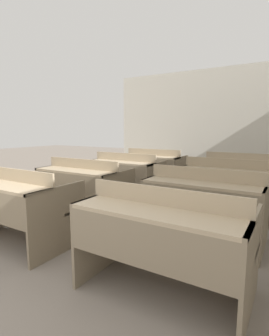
{
  "coord_description": "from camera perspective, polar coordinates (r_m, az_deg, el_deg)",
  "views": [
    {
      "loc": [
        1.84,
        -0.24,
        1.29
      ],
      "look_at": [
        -0.01,
        2.81,
        0.76
      ],
      "focal_mm": 28.0,
      "sensor_mm": 36.0,
      "label": 1
    }
  ],
  "objects": [
    {
      "name": "bench_second_left",
      "position": [
        3.97,
        -11.07,
        -3.67
      ],
      "size": [
        1.28,
        0.77,
        0.86
      ],
      "color": "#7A6A53",
      "rests_on": "ground_plane"
    },
    {
      "name": "wall_back",
      "position": [
        7.78,
        17.79,
        9.44
      ],
      "size": [
        6.3,
        0.06,
        2.97
      ],
      "color": "beige",
      "rests_on": "ground_plane"
    },
    {
      "name": "bench_third_right",
      "position": [
        4.18,
        19.48,
        -3.37
      ],
      "size": [
        1.28,
        0.77,
        0.86
      ],
      "color": "#7A6A53",
      "rests_on": "ground_plane"
    },
    {
      "name": "bench_back_right",
      "position": [
        5.25,
        22.05,
        -1.19
      ],
      "size": [
        1.28,
        0.77,
        0.86
      ],
      "color": "#80715A",
      "rests_on": "ground_plane"
    },
    {
      "name": "bench_front_left",
      "position": [
        3.26,
        -24.3,
        -6.88
      ],
      "size": [
        1.28,
        0.77,
        0.86
      ],
      "color": "#796A53",
      "rests_on": "ground_plane"
    },
    {
      "name": "bench_front_right",
      "position": [
        2.1,
        6.25,
        -14.57
      ],
      "size": [
        1.28,
        0.77,
        0.86
      ],
      "color": "#81715A",
      "rests_on": "ground_plane"
    },
    {
      "name": "bench_second_right",
      "position": [
        3.12,
        14.93,
        -7.09
      ],
      "size": [
        1.28,
        0.77,
        0.86
      ],
      "color": "#7B6B55",
      "rests_on": "ground_plane"
    },
    {
      "name": "bench_third_left",
      "position": [
        4.86,
        -2.02,
        -1.31
      ],
      "size": [
        1.28,
        0.77,
        0.86
      ],
      "color": "#81725B",
      "rests_on": "ground_plane"
    },
    {
      "name": "bench_back_left",
      "position": [
        5.85,
        4.13,
        0.32
      ],
      "size": [
        1.28,
        0.77,
        0.86
      ],
      "color": "#82735C",
      "rests_on": "ground_plane"
    }
  ]
}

